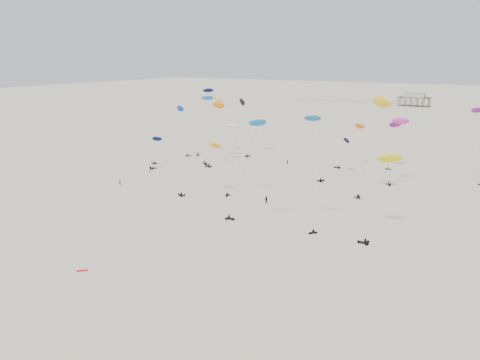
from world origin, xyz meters
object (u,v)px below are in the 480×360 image
Objects in this scene: pavilion_main at (414,100)px; rig_4 at (239,120)px; rig_9 at (206,158)px; spectator_0 at (120,186)px; rig_0 at (398,133)px.

rig_4 is at bearing -89.11° from pavilion_main.
rig_4 is 1.70× the size of rig_9.
pavilion_main is at bearing -99.81° from rig_4.
spectator_0 is at bearing 4.21° from rig_4.
rig_4 is (-31.22, -32.14, 5.12)m from rig_0.
rig_4 is 38.53m from spectator_0.
rig_4 is (3.91, -251.93, 14.66)m from pavilion_main.
spectator_0 is (-28.55, -260.57, -4.22)m from pavilion_main.
rig_4 reaches higher than rig_0.
rig_0 is 9.20× the size of spectator_0.
rig_4 is at bearing -148.19° from spectator_0.
spectator_0 is (-63.68, -40.78, -13.77)m from rig_0.
rig_9 reaches higher than spectator_0.
rig_0 is at bearing -144.86° from rig_4.
rig_9 is at bearing -149.27° from spectator_0.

